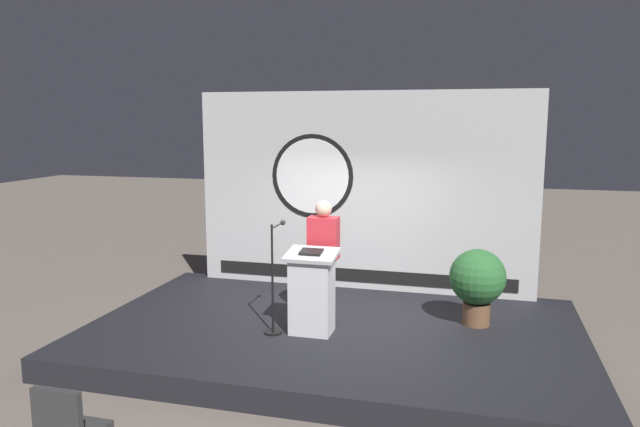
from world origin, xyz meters
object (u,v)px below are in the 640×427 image
object	(u,v)px
speaker_person	(323,260)
microphone_stand	(274,294)
podium	(312,292)
potted_plant	(477,280)

from	to	relation	value
speaker_person	microphone_stand	bearing A→B (deg)	-131.36
microphone_stand	podium	bearing A→B (deg)	10.48
podium	potted_plant	world-z (taller)	podium
podium	potted_plant	size ratio (longest dim) A/B	1.07
potted_plant	speaker_person	bearing A→B (deg)	-169.39
speaker_person	microphone_stand	world-z (taller)	speaker_person
speaker_person	potted_plant	size ratio (longest dim) A/B	1.62
podium	speaker_person	world-z (taller)	speaker_person
microphone_stand	potted_plant	distance (m)	2.67
speaker_person	microphone_stand	xyz separation A→B (m)	(-0.50, -0.57, -0.34)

